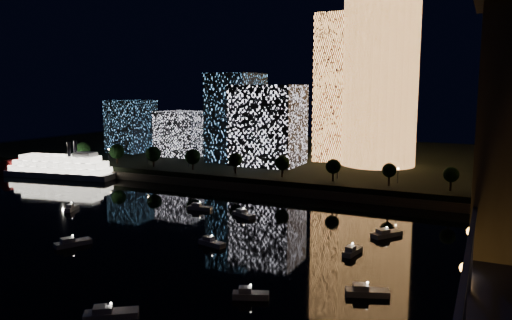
% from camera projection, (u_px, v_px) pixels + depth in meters
% --- Properties ---
extents(ground, '(520.00, 520.00, 0.00)m').
position_uv_depth(ground, '(169.00, 269.00, 107.65)').
color(ground, black).
rests_on(ground, ground).
extents(far_bank, '(420.00, 160.00, 5.00)m').
position_uv_depth(far_bank, '(355.00, 160.00, 250.37)').
color(far_bank, black).
rests_on(far_bank, ground).
extents(seawall, '(420.00, 6.00, 3.00)m').
position_uv_depth(seawall, '(301.00, 191.00, 180.76)').
color(seawall, '#6B5E4C').
rests_on(seawall, ground).
extents(tower_cylindrical, '(34.00, 34.00, 83.36)m').
position_uv_depth(tower_cylindrical, '(380.00, 69.00, 214.40)').
color(tower_cylindrical, '#FFA251').
rests_on(tower_cylindrical, far_bank).
extents(tower_rectangular, '(20.95, 20.95, 66.67)m').
position_uv_depth(tower_rectangular, '(342.00, 89.00, 229.41)').
color(tower_rectangular, '#FFA251').
rests_on(tower_rectangular, far_bank).
extents(midrise_blocks, '(108.64, 33.57, 40.32)m').
position_uv_depth(midrise_blocks, '(219.00, 124.00, 235.89)').
color(midrise_blocks, white).
rests_on(midrise_blocks, far_bank).
extents(truss_bridge, '(13.00, 266.00, 50.00)m').
position_uv_depth(truss_bridge, '(511.00, 227.00, 81.09)').
color(truss_bridge, '#161C48').
rests_on(truss_bridge, ground).
extents(riverboat, '(55.61, 19.54, 16.44)m').
position_uv_depth(riverboat, '(56.00, 167.00, 218.23)').
color(riverboat, silver).
rests_on(riverboat, ground).
extents(motorboats, '(106.47, 83.20, 2.78)m').
position_uv_depth(motorboats, '(191.00, 250.00, 117.79)').
color(motorboats, silver).
rests_on(motorboats, ground).
extents(esplanade_trees, '(165.85, 6.69, 8.85)m').
position_uv_depth(esplanade_trees, '(203.00, 157.00, 203.96)').
color(esplanade_trees, black).
rests_on(esplanade_trees, far_bank).
extents(street_lamps, '(132.70, 0.70, 5.65)m').
position_uv_depth(street_lamps, '(234.00, 161.00, 204.83)').
color(street_lamps, black).
rests_on(street_lamps, far_bank).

